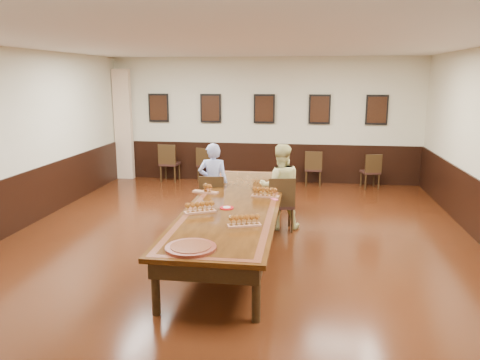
# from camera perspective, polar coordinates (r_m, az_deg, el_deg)

# --- Properties ---
(floor) EXTENTS (8.00, 10.00, 0.02)m
(floor) POSITION_cam_1_polar(r_m,az_deg,el_deg) (7.67, -0.53, -8.19)
(floor) COLOR black
(floor) RESTS_ON ground
(ceiling) EXTENTS (8.00, 10.00, 0.02)m
(ceiling) POSITION_cam_1_polar(r_m,az_deg,el_deg) (7.20, -0.58, 16.57)
(ceiling) COLOR white
(ceiling) RESTS_ON floor
(wall_back) EXTENTS (8.00, 0.02, 3.20)m
(wall_back) POSITION_cam_1_polar(r_m,az_deg,el_deg) (12.20, 2.98, 7.28)
(wall_back) COLOR beige
(wall_back) RESTS_ON floor
(wall_front) EXTENTS (8.00, 0.02, 3.20)m
(wall_front) POSITION_cam_1_polar(r_m,az_deg,el_deg) (2.59, -17.79, -13.14)
(wall_front) COLOR beige
(wall_front) RESTS_ON floor
(chair_man) EXTENTS (0.49, 0.53, 0.95)m
(chair_man) POSITION_cam_1_polar(r_m,az_deg,el_deg) (8.69, -3.32, -2.37)
(chair_man) COLOR black
(chair_man) RESTS_ON floor
(chair_woman) EXTENTS (0.53, 0.57, 0.98)m
(chair_woman) POSITION_cam_1_polar(r_m,az_deg,el_deg) (8.39, 4.96, -2.81)
(chair_woman) COLOR black
(chair_woman) RESTS_ON floor
(spare_chair_a) EXTENTS (0.49, 0.53, 0.99)m
(spare_chair_a) POSITION_cam_1_polar(r_m,az_deg,el_deg) (12.45, -8.55, 2.13)
(spare_chair_a) COLOR black
(spare_chair_a) RESTS_ON floor
(spare_chair_b) EXTENTS (0.52, 0.55, 0.90)m
(spare_chair_b) POSITION_cam_1_polar(r_m,az_deg,el_deg) (12.37, -4.06, 1.95)
(spare_chair_b) COLOR black
(spare_chair_b) RESTS_ON floor
(spare_chair_c) EXTENTS (0.44, 0.48, 0.89)m
(spare_chair_c) POSITION_cam_1_polar(r_m,az_deg,el_deg) (11.96, 8.95, 1.47)
(spare_chair_c) COLOR black
(spare_chair_c) RESTS_ON floor
(spare_chair_d) EXTENTS (0.50, 0.52, 0.87)m
(spare_chair_d) POSITION_cam_1_polar(r_m,az_deg,el_deg) (11.96, 15.60, 1.09)
(spare_chair_d) COLOR black
(spare_chair_d) RESTS_ON floor
(person_man) EXTENTS (0.59, 0.42, 1.51)m
(person_man) POSITION_cam_1_polar(r_m,az_deg,el_deg) (8.72, -3.28, -0.40)
(person_man) COLOR #526CCD
(person_man) RESTS_ON floor
(person_woman) EXTENTS (0.85, 0.71, 1.54)m
(person_woman) POSITION_cam_1_polar(r_m,az_deg,el_deg) (8.42, 4.93, -0.80)
(person_woman) COLOR #DED88B
(person_woman) RESTS_ON floor
(pink_phone) EXTENTS (0.14, 0.15, 0.01)m
(pink_phone) POSITION_cam_1_polar(r_m,az_deg,el_deg) (7.60, 4.21, -2.35)
(pink_phone) COLOR #FA537D
(pink_phone) RESTS_ON conference_table
(curtain) EXTENTS (0.45, 0.18, 2.90)m
(curtain) POSITION_cam_1_polar(r_m,az_deg,el_deg) (12.92, -14.03, 6.55)
(curtain) COLOR beige
(curtain) RESTS_ON floor
(wainscoting) EXTENTS (8.00, 10.00, 1.00)m
(wainscoting) POSITION_cam_1_polar(r_m,az_deg,el_deg) (7.50, -0.54, -4.55)
(wainscoting) COLOR black
(wainscoting) RESTS_ON floor
(conference_table) EXTENTS (1.40, 5.00, 0.76)m
(conference_table) POSITION_cam_1_polar(r_m,az_deg,el_deg) (7.47, -0.54, -3.73)
(conference_table) COLOR black
(conference_table) RESTS_ON floor
(posters) EXTENTS (6.14, 0.04, 0.74)m
(posters) POSITION_cam_1_polar(r_m,az_deg,el_deg) (12.11, 2.97, 8.67)
(posters) COLOR black
(posters) RESTS_ON wall_back
(flight_a) EXTENTS (0.47, 0.23, 0.17)m
(flight_a) POSITION_cam_1_polar(r_m,az_deg,el_deg) (8.01, -4.15, -1.05)
(flight_a) COLOR #995E40
(flight_a) RESTS_ON conference_table
(flight_b) EXTENTS (0.47, 0.20, 0.17)m
(flight_b) POSITION_cam_1_polar(r_m,az_deg,el_deg) (7.73, 3.08, -1.53)
(flight_b) COLOR #995E40
(flight_b) RESTS_ON conference_table
(flight_c) EXTENTS (0.47, 0.34, 0.17)m
(flight_c) POSITION_cam_1_polar(r_m,az_deg,el_deg) (6.86, -4.91, -3.36)
(flight_c) COLOR #995E40
(flight_c) RESTS_ON conference_table
(flight_d) EXTENTS (0.46, 0.27, 0.17)m
(flight_d) POSITION_cam_1_polar(r_m,az_deg,el_deg) (6.22, 0.52, -5.00)
(flight_d) COLOR #995E40
(flight_d) RESTS_ON conference_table
(red_plate_grp) EXTENTS (0.21, 0.21, 0.03)m
(red_plate_grp) POSITION_cam_1_polar(r_m,az_deg,el_deg) (7.06, -1.63, -3.42)
(red_plate_grp) COLOR #B50C13
(red_plate_grp) RESTS_ON conference_table
(carved_platter) EXTENTS (0.69, 0.69, 0.05)m
(carved_platter) POSITION_cam_1_polar(r_m,az_deg,el_deg) (5.46, -6.02, -8.22)
(carved_platter) COLOR #521910
(carved_platter) RESTS_ON conference_table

